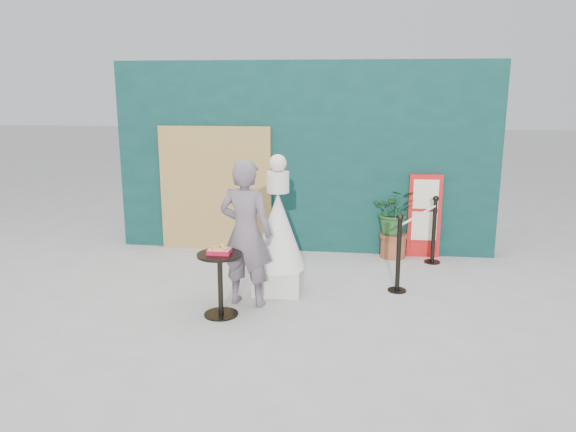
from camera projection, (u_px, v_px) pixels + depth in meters
name	position (u px, v px, depth m)	size (l,w,h in m)	color
ground	(274.00, 328.00, 6.20)	(60.00, 60.00, 0.00)	#ADAAA5
back_wall	(304.00, 158.00, 8.90)	(6.00, 0.30, 3.00)	#092C2C
bamboo_fence	(216.00, 189.00, 8.99)	(1.80, 0.08, 2.00)	tan
woman	(246.00, 233.00, 6.70)	(0.66, 0.43, 1.80)	slate
menu_board	(424.00, 216.00, 8.67)	(0.50, 0.07, 1.30)	red
statue	(278.00, 237.00, 7.17)	(0.70, 0.70, 1.79)	silver
cafe_table	(220.00, 275.00, 6.45)	(0.52, 0.52, 0.75)	black
food_basket	(220.00, 250.00, 6.39)	(0.26, 0.19, 0.11)	red
planter	(394.00, 218.00, 8.64)	(0.64, 0.56, 1.09)	brown
stanchion_barrier	(418.00, 242.00, 7.81)	(0.84, 1.54, 1.03)	black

